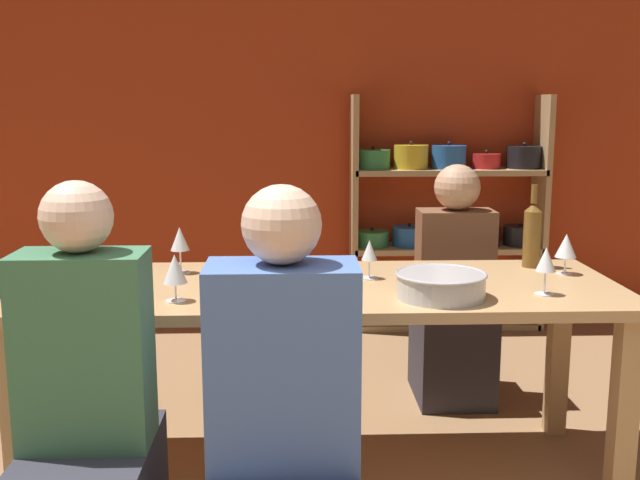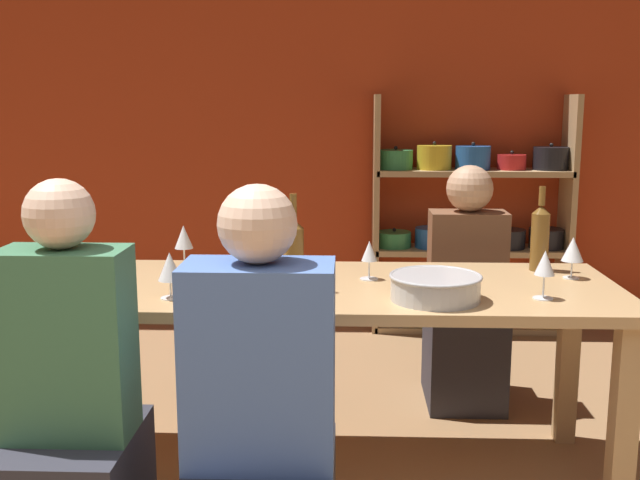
% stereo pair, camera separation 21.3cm
% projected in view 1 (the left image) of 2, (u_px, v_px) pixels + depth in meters
% --- Properties ---
extents(wall_back_red, '(8.80, 0.06, 2.70)m').
position_uv_depth(wall_back_red, '(306.00, 116.00, 4.82)').
color(wall_back_red, '#B23819').
rests_on(wall_back_red, ground_plane).
extents(shelf_unit, '(1.23, 0.30, 1.48)m').
position_uv_depth(shelf_unit, '(445.00, 230.00, 4.78)').
color(shelf_unit, tan).
rests_on(shelf_unit, ground_plane).
extents(dining_table, '(2.24, 0.81, 0.76)m').
position_uv_depth(dining_table, '(321.00, 309.00, 2.83)').
color(dining_table, tan).
rests_on(dining_table, ground_plane).
extents(mixing_bowl, '(0.32, 0.32, 0.09)m').
position_uv_depth(mixing_bowl, '(441.00, 284.00, 2.61)').
color(mixing_bowl, '#B7BABC').
rests_on(mixing_bowl, dining_table).
extents(wine_bottle_green, '(0.07, 0.07, 0.34)m').
position_uv_depth(wine_bottle_green, '(532.00, 234.00, 3.08)').
color(wine_bottle_green, brown).
rests_on(wine_bottle_green, dining_table).
extents(wine_bottle_dark, '(0.07, 0.07, 0.35)m').
position_uv_depth(wine_bottle_dark, '(297.00, 253.00, 2.69)').
color(wine_bottle_dark, brown).
rests_on(wine_bottle_dark, dining_table).
extents(wine_glass_red_a, '(0.08, 0.08, 0.18)m').
position_uv_depth(wine_glass_red_a, '(287.00, 243.00, 2.97)').
color(wine_glass_red_a, white).
rests_on(wine_glass_red_a, dining_table).
extents(wine_glass_white_a, '(0.07, 0.07, 0.17)m').
position_uv_depth(wine_glass_white_a, '(546.00, 261.00, 2.64)').
color(wine_glass_white_a, white).
rests_on(wine_glass_white_a, dining_table).
extents(wine_glass_empty_a, '(0.07, 0.07, 0.19)m').
position_uv_depth(wine_glass_empty_a, '(180.00, 240.00, 2.97)').
color(wine_glass_empty_a, white).
rests_on(wine_glass_empty_a, dining_table).
extents(wine_glass_white_b, '(0.08, 0.08, 0.16)m').
position_uv_depth(wine_glass_white_b, '(175.00, 270.00, 2.55)').
color(wine_glass_white_b, white).
rests_on(wine_glass_white_b, dining_table).
extents(wine_glass_empty_b, '(0.07, 0.07, 0.15)m').
position_uv_depth(wine_glass_empty_b, '(369.00, 252.00, 2.88)').
color(wine_glass_empty_b, white).
rests_on(wine_glass_empty_b, dining_table).
extents(wine_glass_red_b, '(0.08, 0.08, 0.16)m').
position_uv_depth(wine_glass_red_b, '(566.00, 247.00, 2.96)').
color(wine_glass_red_b, white).
rests_on(wine_glass_red_b, dining_table).
extents(cell_phone, '(0.16, 0.15, 0.01)m').
position_uv_depth(cell_phone, '(422.00, 276.00, 2.92)').
color(cell_phone, black).
rests_on(cell_phone, dining_table).
extents(person_near_a, '(0.41, 0.52, 1.22)m').
position_uv_depth(person_near_a, '(284.00, 458.00, 2.11)').
color(person_near_a, '#2D2D38').
rests_on(person_near_a, ground_plane).
extents(person_far_a, '(0.36, 0.45, 1.15)m').
position_uv_depth(person_far_a, '(453.00, 312.00, 3.63)').
color(person_far_a, '#2D2D38').
rests_on(person_far_a, ground_plane).
extents(person_near_b, '(0.35, 0.44, 1.23)m').
position_uv_depth(person_near_b, '(90.00, 454.00, 2.11)').
color(person_near_b, '#2D2D38').
rests_on(person_near_b, ground_plane).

